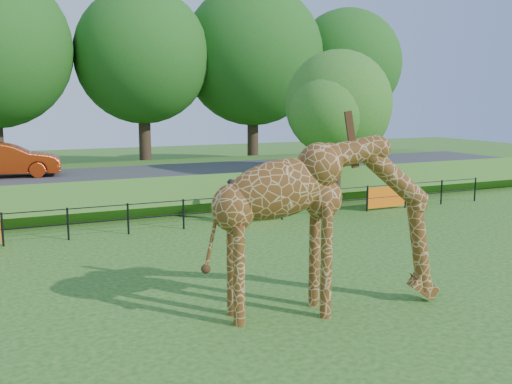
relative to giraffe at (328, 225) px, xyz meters
The scene contains 9 objects.
ground 2.30m from the giraffe, 112.07° to the left, with size 90.00×90.00×0.00m, color #1E5114.
giraffe is the anchor object (origin of this frame).
perimeter_fence 9.25m from the giraffe, 92.88° to the left, with size 28.07×0.10×1.10m, color black, non-canonical shape.
embankment 16.69m from the giraffe, 91.58° to the left, with size 40.00×9.00×1.30m, color #1E5114.
road 15.15m from the giraffe, 91.74° to the left, with size 40.00×5.00×0.12m, color #303133.
car_red 16.82m from the giraffe, 111.35° to the left, with size 1.50×4.31×1.42m, color #A12D0B.
visitor 9.92m from the giraffe, 80.64° to the left, with size 0.60×0.39×1.64m, color black.
tree_east 13.12m from the giraffe, 56.45° to the left, with size 5.40×4.71×6.76m.
bg_tree_line 23.76m from the giraffe, 86.46° to the left, with size 37.30×8.80×11.82m.
Camera 1 is at (-5.95, -11.48, 4.62)m, focal length 40.00 mm.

